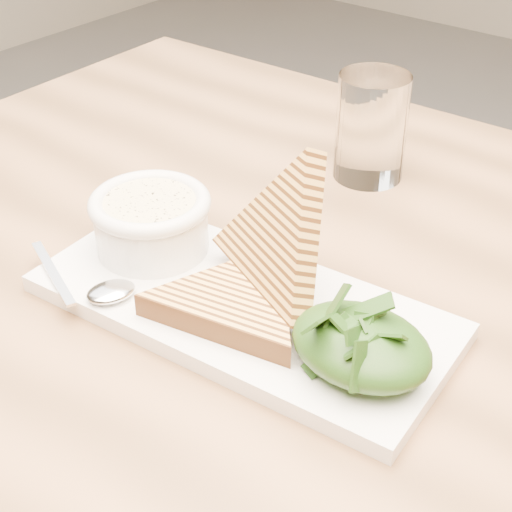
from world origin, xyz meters
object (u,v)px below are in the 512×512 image
Objects in this scene: platter at (242,307)px; glass_near at (371,127)px; soup_bowl at (152,229)px; table_top at (374,334)px.

glass_near is at bearing 99.86° from platter.
soup_bowl is 0.88× the size of glass_near.
table_top is at bearing -56.35° from glass_near.
table_top is at bearing 37.21° from platter.
glass_near reaches higher than soup_bowl.
platter is 0.29m from glass_near.
glass_near is at bearing 76.32° from soup_bowl.
table_top is at bearing 16.08° from soup_bowl.
soup_bowl reaches higher than table_top.
table_top is 12.33× the size of soup_bowl.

